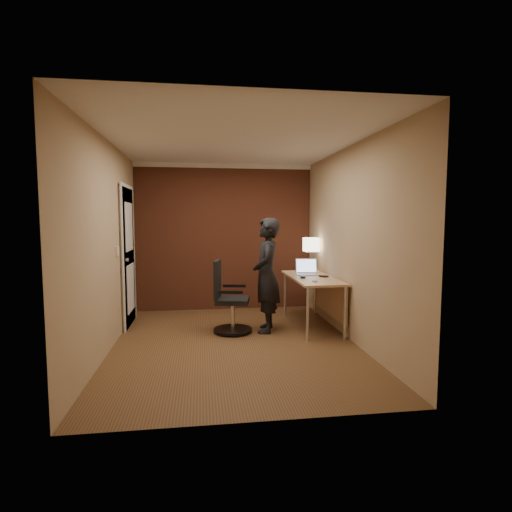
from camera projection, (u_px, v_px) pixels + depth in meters
name	position (u px, v px, depth m)	size (l,w,h in m)	color
room	(209.00, 231.00, 6.41)	(4.00, 4.00, 4.00)	brown
desk	(317.00, 285.00, 5.79)	(0.60, 1.50, 0.73)	#D9AC7D
desk_lamp	(311.00, 245.00, 6.40)	(0.22, 0.22, 0.54)	silver
laptop	(307.00, 270.00, 6.03)	(0.35, 0.28, 0.23)	silver
mouse	(303.00, 277.00, 5.63)	(0.06, 0.10, 0.03)	black
phone	(315.00, 281.00, 5.32)	(0.06, 0.12, 0.01)	black
wallet	(324.00, 276.00, 5.75)	(0.09, 0.11, 0.02)	black
office_chair	(228.00, 301.00, 5.48)	(0.53, 0.59, 0.98)	black
person	(266.00, 275.00, 5.51)	(0.58, 0.38, 1.58)	black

